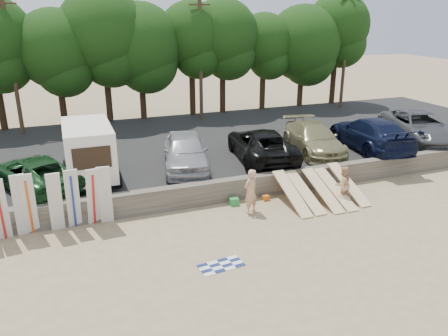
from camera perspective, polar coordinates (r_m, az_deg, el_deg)
The scene contains 29 objects.
ground at distance 17.66m, azimuth 7.09°, elevation -7.38°, with size 120.00×120.00×0.00m, color tan.
seawall at distance 19.90m, azimuth 3.17°, elevation -2.47°, with size 44.00×0.50×1.00m, color #6B6356.
parking_lot at distance 26.59m, azimuth -3.37°, elevation 2.91°, with size 44.00×14.50×0.70m, color #282828.
treeline at distance 32.22m, azimuth -8.12°, elevation 16.23°, with size 33.28×6.06×9.00m.
utility_poles at distance 31.43m, azimuth -3.10°, elevation 14.93°, with size 25.80×0.26×9.00m.
box_trailer at distance 20.61m, azimuth -17.25°, elevation 2.33°, with size 2.37×4.14×2.61m.
car_1 at distance 20.63m, azimuth -23.51°, elevation -0.57°, with size 2.41×5.24×1.45m, color #153B1A.
car_2 at distance 21.43m, azimuth -5.04°, elevation 2.19°, with size 2.09×5.19×1.77m, color #A2A2A7.
car_3 at distance 22.89m, azimuth 4.88°, elevation 3.13°, with size 2.67×5.80×1.61m, color black.
car_4 at distance 24.41m, azimuth 11.62°, elevation 3.79°, with size 2.21×5.44×1.58m, color #878056.
car_5 at distance 25.87m, azimuth 18.55°, elevation 4.30°, with size 2.50×6.15×1.79m, color black.
car_6 at distance 28.70m, azimuth 24.12°, elevation 4.97°, with size 2.85×6.18×1.72m, color #4A4B4E.
surfboard_upright_2 at distance 17.72m, azimuth -27.16°, elevation -4.90°, with size 0.50×0.06×2.60m, color silver.
surfboard_upright_3 at distance 17.77m, azimuth -25.02°, elevation -4.44°, with size 0.50×0.06×2.60m, color silver.
surfboard_upright_4 at distance 17.74m, azimuth -24.13°, elevation -4.36°, with size 0.50×0.06×2.60m, color silver.
surfboard_upright_5 at distance 17.57m, azimuth -21.16°, elevation -4.21°, with size 0.50×0.06×2.60m, color silver.
surfboard_upright_6 at distance 17.65m, azimuth -19.13°, elevation -3.82°, with size 0.50×0.06×2.60m, color silver.
surfboard_upright_7 at distance 17.62m, azimuth -16.68°, elevation -3.65°, with size 0.50×0.06×2.60m, color silver.
surfboard_upright_8 at distance 17.61m, azimuth -15.26°, elevation -3.46°, with size 0.50×0.06×2.60m, color silver.
surfboard_low_0 at distance 19.20m, azimuth 8.85°, elevation -3.27°, with size 0.56×3.00×0.07m, color beige.
surfboard_low_1 at distance 19.57m, azimuth 10.48°, elevation -3.10°, with size 0.56×3.00×0.07m, color beige.
surfboard_low_2 at distance 19.86m, azimuth 12.75°, elevation -2.82°, with size 0.56×3.00×0.07m, color beige.
surfboard_low_3 at distance 20.21m, azimuth 14.31°, elevation -2.65°, with size 0.56×3.00×0.07m, color beige.
surfboard_low_4 at distance 20.78m, azimuth 15.93°, elevation -2.02°, with size 0.56×3.00×0.07m, color beige.
beachgoer_a at distance 18.19m, azimuth 3.49°, elevation -3.06°, with size 0.71×0.46×1.94m, color tan.
beachgoer_b at distance 19.95m, azimuth 15.22°, elevation -2.07°, with size 0.81×0.63×1.67m, color tan.
cooler at distance 19.19m, azimuth 1.32°, elevation -4.41°, with size 0.38×0.30×0.32m, color green.
gear_bag at distance 19.79m, azimuth 5.46°, elevation -3.88°, with size 0.30×0.25×0.22m, color #C05C16.
beach_towel at distance 14.94m, azimuth -0.37°, elevation -12.60°, with size 1.50×1.50×0.00m, color white.
Camera 1 is at (-7.56, -13.83, 7.96)m, focal length 35.00 mm.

